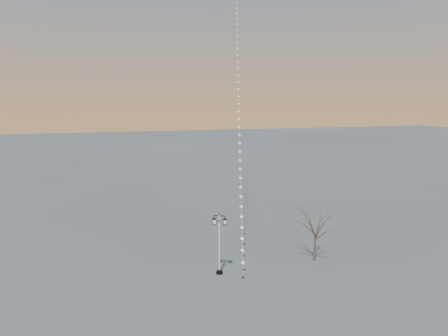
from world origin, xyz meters
name	(u,v)px	position (x,y,z in m)	size (l,w,h in m)	color
ground	(228,282)	(0.00, 0.00, 0.00)	(300.00, 300.00, 0.00)	#454545
street_lamp	(219,241)	(-0.26, 1.61, 2.79)	(1.23, 0.74, 5.05)	black
bare_tree	(316,226)	(8.49, 2.00, 3.14)	(2.72, 2.72, 4.52)	#49372E
kite_train	(239,88)	(7.19, 20.10, 15.31)	(12.29, 40.30, 30.82)	#372721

